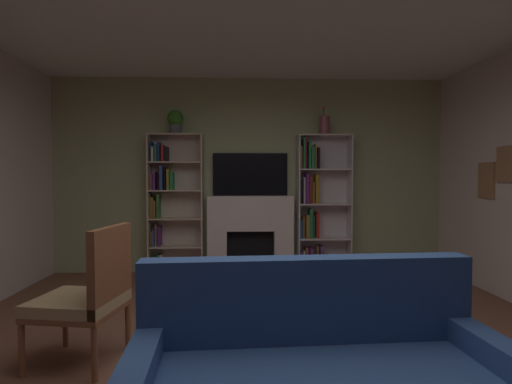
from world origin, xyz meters
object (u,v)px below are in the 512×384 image
at_px(fireplace, 250,232).
at_px(bookshelf_left, 170,202).
at_px(bookshelf_right, 317,207).
at_px(coffee_table, 299,334).
at_px(tv, 250,174).
at_px(armchair, 89,294).
at_px(potted_plant, 175,121).
at_px(vase_with_flowers, 324,125).

xyz_separation_m(fireplace, bookshelf_left, (-1.12, 0.01, 0.43)).
distance_m(bookshelf_right, coffee_table, 3.25).
height_order(fireplace, bookshelf_right, bookshelf_right).
bearing_deg(tv, bookshelf_right, -4.49).
distance_m(fireplace, bookshelf_left, 1.20).
height_order(bookshelf_left, armchair, bookshelf_left).
bearing_deg(coffee_table, bookshelf_left, 113.35).
bearing_deg(fireplace, armchair, -114.36).
bearing_deg(potted_plant, armchair, -94.72).
relative_size(fireplace, armchair, 1.30).
bearing_deg(fireplace, bookshelf_right, 0.54).
bearing_deg(vase_with_flowers, fireplace, 177.94).
distance_m(fireplace, bookshelf_right, 1.01).
xyz_separation_m(fireplace, vase_with_flowers, (1.04, -0.04, 1.51)).
bearing_deg(fireplace, tv, 90.00).
bearing_deg(fireplace, bookshelf_left, 179.34).
relative_size(bookshelf_left, coffee_table, 2.13).
bearing_deg(armchair, fireplace, 65.64).
bearing_deg(fireplace, coffee_table, -85.84).
height_order(bookshelf_right, armchair, bookshelf_right).
relative_size(fireplace, bookshelf_left, 0.67).
height_order(bookshelf_left, bookshelf_right, same).
distance_m(fireplace, tv, 0.82).
distance_m(bookshelf_right, armchair, 3.59).
bearing_deg(vase_with_flowers, armchair, -129.87).
height_order(bookshelf_right, coffee_table, bookshelf_right).
height_order(fireplace, armchair, fireplace).
height_order(vase_with_flowers, armchair, vase_with_flowers).
xyz_separation_m(bookshelf_right, potted_plant, (-1.98, -0.05, 1.20)).
distance_m(armchair, coffee_table, 1.53).
bearing_deg(bookshelf_left, fireplace, -0.66).
height_order(vase_with_flowers, coffee_table, vase_with_flowers).
relative_size(bookshelf_left, armchair, 1.94).
distance_m(vase_with_flowers, coffee_table, 3.63).
xyz_separation_m(bookshelf_left, bookshelf_right, (2.06, -0.00, -0.07)).
bearing_deg(potted_plant, bookshelf_left, 148.88).
xyz_separation_m(fireplace, bookshelf_right, (0.94, 0.01, 0.36)).
height_order(bookshelf_right, potted_plant, potted_plant).
xyz_separation_m(vase_with_flowers, armchair, (-2.30, -2.75, -1.58)).
relative_size(tv, bookshelf_left, 0.54).
bearing_deg(bookshelf_right, tv, 175.51).
xyz_separation_m(tv, potted_plant, (-1.04, -0.12, 0.74)).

